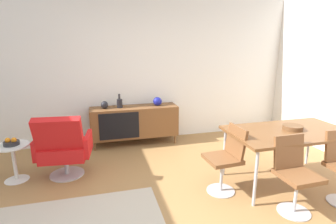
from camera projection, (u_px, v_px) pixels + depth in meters
ground_plane at (168, 216)px, 2.91m from camera, size 8.32×8.32×0.00m
wall_back at (132, 68)px, 5.00m from camera, size 6.80×0.12×2.80m
sideboard at (134, 121)px, 4.95m from camera, size 1.60×0.45×0.72m
vase_cobalt at (104, 105)px, 4.73m from camera, size 0.13×0.13×0.13m
vase_sculptural_dark at (157, 101)px, 4.97m from camera, size 0.17×0.17×0.16m
vase_ceramic_small at (120, 103)px, 4.79m from camera, size 0.10×0.10×0.25m
dining_table at (289, 134)px, 3.48m from camera, size 1.60×0.90×0.74m
wooden_bowl_on_table at (293, 127)px, 3.51m from camera, size 0.26×0.26×0.06m
dining_chair_near_window at (227, 157)px, 3.32m from camera, size 0.45×0.42×0.86m
dining_chair_front_left at (294, 172)px, 2.93m from camera, size 0.41×0.43×0.86m
lounge_chair_red at (63, 146)px, 3.67m from camera, size 0.77×0.71×0.95m
side_table_round at (14, 158)px, 3.62m from camera, size 0.44×0.44×0.52m
fruit_bowl at (11, 142)px, 3.56m from camera, size 0.20×0.20×0.11m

